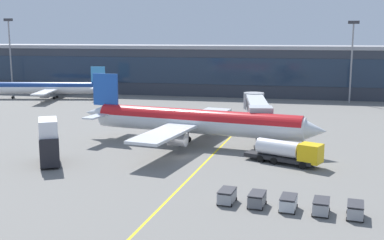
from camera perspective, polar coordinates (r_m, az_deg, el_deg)
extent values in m
plane|color=slate|center=(70.06, -1.14, -4.37)|extent=(700.00, 700.00, 0.00)
cube|color=yellow|center=(71.15, 2.48, -4.15)|extent=(5.39, 79.86, 0.01)
cube|color=#2D333D|center=(147.06, -0.62, 5.86)|extent=(197.28, 17.24, 13.50)
cube|color=#1E2D42|center=(138.58, -1.43, 5.89)|extent=(191.36, 0.16, 7.56)
cube|color=#99999E|center=(146.71, -0.62, 8.69)|extent=(201.22, 17.59, 1.00)
cylinder|color=silver|center=(76.16, 0.51, -0.26)|extent=(34.32, 9.22, 3.62)
cylinder|color=red|center=(76.10, 0.51, -0.02)|extent=(33.62, 8.96, 3.47)
cone|color=silver|center=(71.66, 14.32, -1.22)|extent=(4.13, 3.99, 3.44)
cone|color=silver|center=(84.53, -11.28, 0.82)|extent=(4.79, 3.75, 3.07)
cube|color=#1E51B2|center=(82.93, -10.25, 3.59)|extent=(4.70, 1.13, 5.42)
cube|color=silver|center=(86.26, -8.61, 1.21)|extent=(2.93, 6.04, 0.24)
cube|color=silver|center=(80.19, -11.23, 0.47)|extent=(2.93, 6.04, 0.24)
cube|color=silver|center=(85.01, 1.77, 0.63)|extent=(7.11, 14.96, 0.40)
cube|color=silver|center=(68.68, -3.39, -1.64)|extent=(7.11, 14.96, 0.40)
cylinder|color=#939399|center=(82.51, 1.80, -0.57)|extent=(3.08, 2.42, 1.99)
cylinder|color=#939399|center=(70.85, -1.76, -2.33)|extent=(3.08, 2.42, 1.99)
cylinder|color=black|center=(73.36, 9.51, -3.44)|extent=(1.05, 0.56, 1.00)
cylinder|color=slate|center=(73.13, 9.53, -2.68)|extent=(0.20, 0.20, 2.01)
cylinder|color=black|center=(79.04, -0.45, -2.33)|extent=(1.05, 0.56, 1.00)
cylinder|color=slate|center=(78.83, -0.45, -1.62)|extent=(0.20, 0.20, 2.01)
cylinder|color=black|center=(76.11, -1.38, -2.82)|extent=(1.05, 0.56, 1.00)
cylinder|color=slate|center=(75.89, -1.39, -2.08)|extent=(0.20, 0.20, 2.01)
cube|color=#B2B7BC|center=(83.48, 7.71, 1.47)|extent=(5.58, 17.97, 2.80)
cube|color=#232328|center=(83.48, 7.75, 1.47)|extent=(5.28, 15.18, 1.54)
cube|color=#9EA3A8|center=(74.75, 8.15, 0.46)|extent=(4.03, 3.70, 2.94)
cylinder|color=#4C4C51|center=(75.36, 8.09, -1.99)|extent=(0.70, 0.70, 3.72)
cube|color=#262628|center=(75.73, 8.06, -3.25)|extent=(2.05, 2.05, 0.30)
cylinder|color=gray|center=(92.23, 7.35, 2.28)|extent=(3.90, 3.90, 3.08)
cylinder|color=gray|center=(92.72, 7.31, 0.29)|extent=(1.80, 1.80, 3.72)
cube|color=#232326|center=(67.54, 10.40, -4.42)|extent=(10.18, 6.22, 0.50)
cube|color=yellow|center=(65.58, 13.92, -3.87)|extent=(3.56, 3.40, 2.50)
cube|color=black|center=(65.03, 14.97, -3.58)|extent=(1.05, 2.18, 1.12)
cylinder|color=silver|center=(67.34, 10.22, -3.28)|extent=(6.38, 4.37, 2.20)
cylinder|color=black|center=(67.21, 13.79, -4.84)|extent=(1.06, 0.71, 1.00)
cylinder|color=black|center=(65.08, 13.01, -5.30)|extent=(1.06, 0.71, 1.00)
cylinder|color=black|center=(68.77, 10.58, -4.38)|extent=(1.06, 0.71, 1.00)
cylinder|color=black|center=(66.69, 9.72, -4.81)|extent=(1.06, 0.71, 1.00)
cylinder|color=black|center=(69.64, 9.01, -4.15)|extent=(1.06, 0.71, 1.00)
cylinder|color=black|center=(67.58, 8.11, -4.57)|extent=(1.06, 0.71, 1.00)
cube|color=black|center=(68.49, -16.62, -3.23)|extent=(5.53, 7.15, 3.80)
cube|color=silver|center=(67.55, -16.75, -0.82)|extent=(4.58, 5.61, 2.20)
cylinder|color=black|center=(71.24, -17.48, -4.34)|extent=(0.51, 0.65, 0.60)
cylinder|color=black|center=(71.25, -15.67, -4.25)|extent=(0.51, 0.65, 0.60)
cylinder|color=black|center=(66.63, -17.48, -5.33)|extent=(0.51, 0.65, 0.60)
cylinder|color=black|center=(66.64, -15.54, -5.23)|extent=(0.51, 0.65, 0.60)
cube|color=gray|center=(51.13, 4.18, -9.04)|extent=(1.79, 2.76, 1.10)
cube|color=#333338|center=(50.91, 4.19, -8.30)|extent=(1.83, 2.81, 0.10)
cylinder|color=black|center=(52.44, 3.67, -9.18)|extent=(0.16, 0.37, 0.36)
cylinder|color=black|center=(52.09, 5.28, -9.33)|extent=(0.16, 0.37, 0.36)
cylinder|color=black|center=(50.56, 3.03, -9.91)|extent=(0.16, 0.37, 0.36)
cylinder|color=black|center=(50.19, 4.70, -10.09)|extent=(0.16, 0.37, 0.36)
cube|color=#595B60|center=(50.46, 7.74, -9.37)|extent=(1.79, 2.76, 1.10)
cube|color=#333338|center=(50.23, 7.76, -8.62)|extent=(1.83, 2.81, 0.10)
cylinder|color=black|center=(51.74, 7.13, -9.50)|extent=(0.16, 0.37, 0.36)
cylinder|color=black|center=(51.48, 8.79, -9.65)|extent=(0.16, 0.37, 0.36)
cylinder|color=black|center=(49.83, 6.63, -10.27)|extent=(0.16, 0.37, 0.36)
cylinder|color=black|center=(49.56, 8.35, -10.43)|extent=(0.16, 0.37, 0.36)
cube|color=#B2B7BC|center=(49.99, 11.39, -9.67)|extent=(1.79, 2.76, 1.10)
cube|color=#333338|center=(49.76, 11.42, -8.91)|extent=(1.83, 2.81, 0.10)
cylinder|color=black|center=(51.23, 10.69, -9.81)|extent=(0.16, 0.37, 0.36)
cylinder|color=black|center=(51.06, 12.37, -9.94)|extent=(0.16, 0.37, 0.36)
cylinder|color=black|center=(49.30, 10.32, -10.60)|extent=(0.16, 0.37, 0.36)
cylinder|color=black|center=(49.12, 12.08, -10.74)|extent=(0.16, 0.37, 0.36)
cube|color=gray|center=(49.71, 15.10, -9.94)|extent=(1.79, 2.76, 1.10)
cube|color=#333338|center=(49.48, 15.14, -9.18)|extent=(1.83, 2.81, 0.10)
cylinder|color=black|center=(50.92, 14.30, -10.07)|extent=(0.16, 0.37, 0.36)
cylinder|color=black|center=(50.84, 16.01, -10.19)|extent=(0.16, 0.37, 0.36)
cylinder|color=black|center=(48.97, 14.09, -10.89)|extent=(0.16, 0.37, 0.36)
cylinder|color=black|center=(48.89, 15.87, -11.01)|extent=(0.16, 0.37, 0.36)
cube|color=gray|center=(49.65, 18.84, -10.16)|extent=(1.79, 2.76, 1.10)
cube|color=#333338|center=(49.42, 18.89, -9.40)|extent=(1.83, 2.81, 0.10)
cylinder|color=black|center=(50.81, 17.96, -10.31)|extent=(0.16, 0.37, 0.36)
cylinder|color=black|center=(50.82, 19.67, -10.40)|extent=(0.16, 0.37, 0.36)
cylinder|color=black|center=(48.86, 17.90, -11.13)|extent=(0.16, 0.37, 0.36)
cylinder|color=black|center=(48.87, 19.69, -11.23)|extent=(0.16, 0.37, 0.36)
cylinder|color=white|center=(139.30, -16.64, 3.64)|extent=(28.63, 8.84, 3.01)
cylinder|color=navy|center=(139.27, -16.64, 3.75)|extent=(28.04, 8.60, 2.89)
cone|color=white|center=(135.53, -10.35, 3.86)|extent=(4.07, 3.25, 2.56)
cube|color=#388CD1|center=(135.54, -11.11, 5.31)|extent=(3.89, 1.06, 4.52)
cube|color=white|center=(133.01, -11.53, 3.77)|extent=(2.40, 5.01, 0.17)
cube|color=white|center=(138.88, -11.02, 4.05)|extent=(2.40, 5.01, 0.17)
cube|color=white|center=(131.88, -17.13, 3.18)|extent=(5.84, 12.47, 0.29)
cube|color=white|center=(146.19, -15.37, 3.90)|extent=(5.84, 12.47, 0.29)
cylinder|color=#939399|center=(134.26, -17.13, 2.85)|extent=(2.61, 2.10, 1.66)
cylinder|color=#939399|center=(144.43, -15.86, 3.39)|extent=(2.61, 2.10, 1.66)
cylinder|color=black|center=(142.95, -20.54, 2.53)|extent=(0.76, 0.43, 0.72)
cylinder|color=slate|center=(142.87, -20.56, 2.82)|extent=(0.14, 0.14, 1.44)
cylinder|color=black|center=(137.81, -16.06, 2.52)|extent=(0.76, 0.43, 0.72)
cylinder|color=slate|center=(137.72, -16.08, 2.82)|extent=(0.14, 0.14, 1.44)
cylinder|color=black|center=(140.39, -15.75, 2.67)|extent=(0.76, 0.43, 0.72)
cylinder|color=slate|center=(140.31, -15.77, 2.96)|extent=(0.14, 0.14, 1.44)
cylinder|color=gray|center=(156.20, -20.76, 6.96)|extent=(0.44, 0.44, 21.61)
cube|color=#333338|center=(156.13, -21.02, 11.06)|extent=(2.80, 0.50, 0.80)
cylinder|color=gray|center=(131.85, 18.42, 6.36)|extent=(0.44, 0.44, 20.32)
cube|color=#333338|center=(131.69, 18.68, 10.95)|extent=(2.80, 0.50, 0.80)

